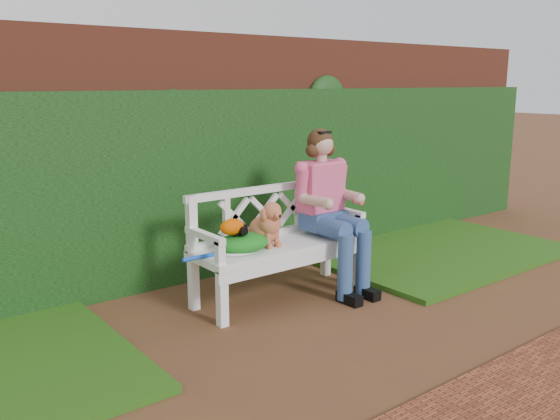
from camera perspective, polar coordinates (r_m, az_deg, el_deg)
ground at (r=4.28m, az=3.31°, el=-12.22°), size 60.00×60.00×0.00m
brick_wall at (r=5.51m, az=-9.67°, el=5.09°), size 10.00×0.30×2.20m
ivy_hedge at (r=5.35m, az=-8.46°, el=2.22°), size 10.00×0.18×1.70m
grass_right at (r=6.51m, az=14.15°, el=-3.68°), size 2.60×2.00×0.05m
garden_bench at (r=4.94m, az=0.00°, el=-5.79°), size 1.58×0.61×0.48m
seated_woman at (r=5.10m, az=4.27°, el=-0.17°), size 0.80×0.91×1.35m
dog at (r=4.75m, az=-1.40°, el=-1.20°), size 0.33×0.39×0.37m
tennis_racket at (r=4.60m, az=-4.52°, el=-3.87°), size 0.71×0.37×0.03m
green_bag at (r=4.60m, az=-3.60°, el=-3.13°), size 0.51×0.46×0.14m
camera_item at (r=4.55m, az=-4.04°, el=-1.86°), size 0.12×0.09×0.08m
baseball_glove at (r=4.52m, az=-4.63°, el=-1.64°), size 0.21×0.16×0.13m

